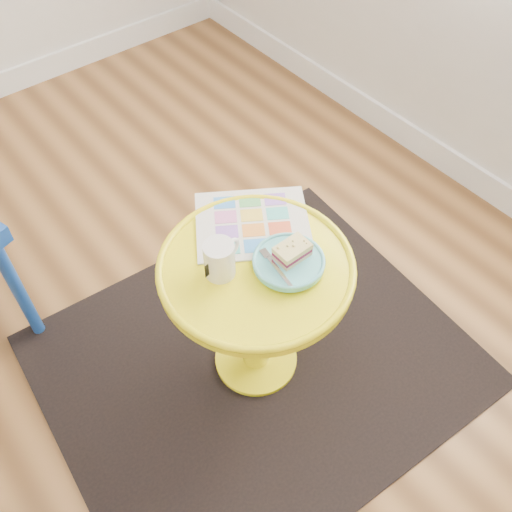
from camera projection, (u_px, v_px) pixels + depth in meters
rug at (256, 360)px, 1.88m from camera, size 1.38×1.19×0.01m
side_table at (256, 297)px, 1.61m from camera, size 0.53×0.53×0.50m
newspaper at (253, 223)px, 1.60m from camera, size 0.41×0.40×0.01m
mug at (220, 258)px, 1.45m from camera, size 0.11×0.08×0.11m
plate at (289, 262)px, 1.49m from camera, size 0.19×0.19×0.02m
cake_slice at (292, 251)px, 1.47m from camera, size 0.09×0.06×0.04m
fork at (275, 266)px, 1.46m from camera, size 0.04×0.14×0.00m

